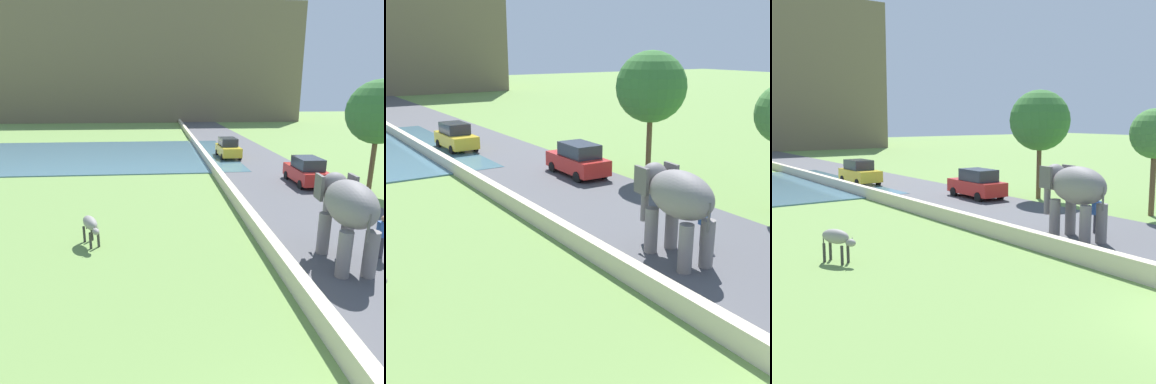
# 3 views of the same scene
# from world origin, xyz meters

# --- Properties ---
(road_surface) EXTENTS (7.00, 120.00, 0.06)m
(road_surface) POSITION_xyz_m (5.00, 20.00, 0.03)
(road_surface) COLOR #4C4C51
(road_surface) RESTS_ON ground
(barrier_wall) EXTENTS (0.40, 110.00, 0.67)m
(barrier_wall) POSITION_xyz_m (1.20, 18.00, 0.34)
(barrier_wall) COLOR beige
(barrier_wall) RESTS_ON ground
(elephant) EXTENTS (1.62, 3.52, 2.99)m
(elephant) POSITION_xyz_m (3.44, 8.06, 2.04)
(elephant) COLOR slate
(elephant) RESTS_ON ground
(person_beside_elephant) EXTENTS (0.36, 0.22, 1.63)m
(person_beside_elephant) POSITION_xyz_m (4.96, 8.20, 0.87)
(person_beside_elephant) COLOR #33333D
(person_beside_elephant) RESTS_ON ground
(car_yellow) EXTENTS (1.86, 4.03, 1.80)m
(car_yellow) POSITION_xyz_m (3.42, 29.08, 0.90)
(car_yellow) COLOR gold
(car_yellow) RESTS_ON ground
(car_red) EXTENTS (1.84, 4.02, 1.80)m
(car_red) POSITION_xyz_m (6.57, 18.83, 0.90)
(car_red) COLOR red
(car_red) RESTS_ON ground
(tree_mid) EXTENTS (3.61, 3.61, 6.51)m
(tree_mid) POSITION_xyz_m (9.61, 16.69, 4.69)
(tree_mid) COLOR brown
(tree_mid) RESTS_ON ground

